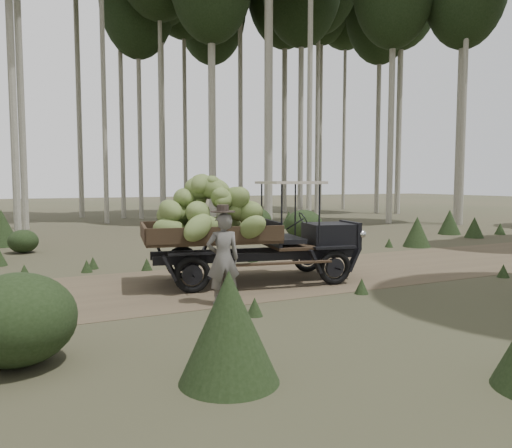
# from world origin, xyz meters

# --- Properties ---
(ground) EXTENTS (120.00, 120.00, 0.00)m
(ground) POSITION_xyz_m (0.00, 0.00, 0.00)
(ground) COLOR #473D2B
(ground) RESTS_ON ground
(dirt_track) EXTENTS (70.00, 4.00, 0.01)m
(dirt_track) POSITION_xyz_m (0.00, 0.00, 0.00)
(dirt_track) COLOR brown
(dirt_track) RESTS_ON ground
(banana_truck) EXTENTS (4.87, 2.67, 2.39)m
(banana_truck) POSITION_xyz_m (-2.20, -0.24, 1.37)
(banana_truck) COLOR black
(banana_truck) RESTS_ON ground
(farmer) EXTENTS (0.64, 0.49, 1.74)m
(farmer) POSITION_xyz_m (-2.90, -1.77, 0.82)
(farmer) COLOR #595652
(farmer) RESTS_ON ground
(undergrowth) EXTENTS (23.64, 21.09, 1.28)m
(undergrowth) POSITION_xyz_m (-0.75, 0.33, 0.53)
(undergrowth) COLOR #233319
(undergrowth) RESTS_ON ground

